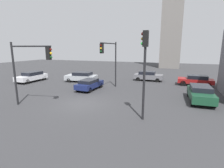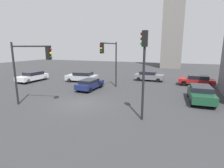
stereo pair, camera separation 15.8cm
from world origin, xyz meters
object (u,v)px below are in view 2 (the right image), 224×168
object	(u,v)px
traffic_light_1	(144,60)
traffic_light_2	(110,55)
car_1	(82,77)
car_3	(33,76)
car_2	(201,93)
car_4	(197,80)
traffic_light_0	(31,62)
car_5	(149,76)
car_0	(90,84)

from	to	relation	value
traffic_light_1	traffic_light_2	size ratio (longest dim) A/B	1.06
car_1	car_3	bearing A→B (deg)	13.26
car_2	car_3	xyz separation A→B (m)	(-21.90, 2.15, -0.02)
traffic_light_2	car_4	bearing A→B (deg)	124.86
traffic_light_1	car_1	distance (m)	15.43
traffic_light_0	car_1	size ratio (longest dim) A/B	1.13
car_2	car_1	bearing A→B (deg)	-109.02
traffic_light_0	traffic_light_2	size ratio (longest dim) A/B	0.95
traffic_light_1	car_5	size ratio (longest dim) A/B	1.41
car_3	car_5	size ratio (longest dim) A/B	1.12
traffic_light_1	car_3	xyz separation A→B (m)	(-17.71, 8.03, -3.30)
traffic_light_0	car_3	size ratio (longest dim) A/B	1.14
traffic_light_0	car_4	distance (m)	19.53
traffic_light_2	car_2	xyz separation A→B (m)	(9.39, -1.33, -3.23)
car_4	traffic_light_1	bearing A→B (deg)	72.96
car_0	car_4	world-z (taller)	car_4
traffic_light_0	car_2	distance (m)	15.01
car_1	car_3	size ratio (longest dim) A/B	1.00
car_0	car_3	bearing A→B (deg)	83.38
car_0	traffic_light_1	bearing A→B (deg)	-128.86
car_3	car_5	distance (m)	17.17
car_3	car_2	bearing A→B (deg)	86.03
car_3	car_5	bearing A→B (deg)	114.60
traffic_light_1	car_0	world-z (taller)	traffic_light_1
traffic_light_0	car_0	xyz separation A→B (m)	(1.71, 6.77, -3.05)
car_4	car_5	size ratio (longest dim) A/B	1.04
car_0	car_3	size ratio (longest dim) A/B	0.89
traffic_light_0	traffic_light_1	distance (m)	9.17
traffic_light_1	car_4	bearing A→B (deg)	-104.35
traffic_light_0	traffic_light_2	bearing A→B (deg)	51.48
traffic_light_2	car_3	distance (m)	12.96
car_2	car_4	size ratio (longest dim) A/B	1.06
traffic_light_2	car_5	world-z (taller)	traffic_light_2
car_0	car_2	world-z (taller)	car_2
traffic_light_1	car_5	world-z (taller)	traffic_light_1
car_4	car_5	xyz separation A→B (m)	(-6.38, 1.38, -0.00)
car_2	traffic_light_1	bearing A→B (deg)	-37.53
car_4	car_5	distance (m)	6.52
car_5	traffic_light_2	bearing A→B (deg)	-114.02
car_3	traffic_light_1	bearing A→B (deg)	67.24
traffic_light_0	car_5	bearing A→B (deg)	53.51
car_3	car_5	world-z (taller)	car_3
car_2	car_4	xyz separation A→B (m)	(0.29, 7.47, -0.04)
car_5	car_0	bearing A→B (deg)	-124.22
traffic_light_0	car_1	world-z (taller)	traffic_light_0
traffic_light_1	traffic_light_2	world-z (taller)	traffic_light_1
car_0	car_2	bearing A→B (deg)	-90.77
car_3	car_4	xyz separation A→B (m)	(22.19, 5.31, -0.02)
traffic_light_2	car_3	size ratio (longest dim) A/B	1.19
car_1	car_3	distance (m)	7.28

